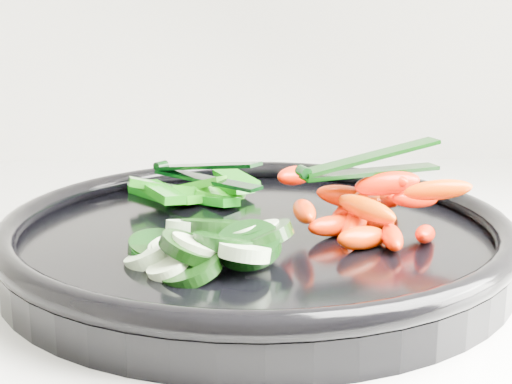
{
  "coord_description": "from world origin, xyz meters",
  "views": [
    {
      "loc": [
        -0.36,
        1.12,
        1.11
      ],
      "look_at": [
        -0.35,
        1.62,
        0.99
      ],
      "focal_mm": 50.0,
      "sensor_mm": 36.0,
      "label": 1
    }
  ],
  "objects": [
    {
      "name": "veggie_tray",
      "position": [
        -0.35,
        1.62,
        0.95
      ],
      "size": [
        0.37,
        0.37,
        0.04
      ],
      "color": "black",
      "rests_on": "counter"
    },
    {
      "name": "cucumber_pile",
      "position": [
        -0.38,
        1.56,
        0.96
      ],
      "size": [
        0.13,
        0.11,
        0.04
      ],
      "color": "black",
      "rests_on": "veggie_tray"
    },
    {
      "name": "carrot_pile",
      "position": [
        -0.27,
        1.63,
        0.97
      ],
      "size": [
        0.14,
        0.14,
        0.05
      ],
      "color": "red",
      "rests_on": "veggie_tray"
    },
    {
      "name": "pepper_pile",
      "position": [
        -0.4,
        1.71,
        0.96
      ],
      "size": [
        0.12,
        0.11,
        0.04
      ],
      "color": "#136A0A",
      "rests_on": "veggie_tray"
    },
    {
      "name": "tong_carrot",
      "position": [
        -0.27,
        1.63,
        1.0
      ],
      "size": [
        0.11,
        0.05,
        0.02
      ],
      "color": "black",
      "rests_on": "carrot_pile"
    },
    {
      "name": "tong_pepper",
      "position": [
        -0.39,
        1.71,
        0.98
      ],
      "size": [
        0.1,
        0.08,
        0.02
      ],
      "color": "black",
      "rests_on": "pepper_pile"
    }
  ]
}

